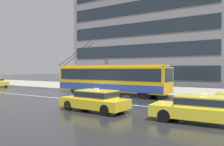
% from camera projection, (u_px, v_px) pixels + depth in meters
% --- Properties ---
extents(ground_plane, '(160.00, 160.00, 0.00)m').
position_uv_depth(ground_plane, '(90.00, 99.00, 19.06)').
color(ground_plane, '#252627').
extents(sidewalk_slab, '(80.00, 10.00, 0.14)m').
position_uv_depth(sidewalk_slab, '(139.00, 89.00, 27.51)').
color(sidewalk_slab, gray).
rests_on(sidewalk_slab, ground_plane).
extents(crosswalk_stripe_edge_near, '(0.44, 4.40, 0.01)m').
position_uv_depth(crosswalk_stripe_edge_near, '(181.00, 103.00, 16.46)').
color(crosswalk_stripe_edge_near, beige).
rests_on(crosswalk_stripe_edge_near, ground_plane).
extents(crosswalk_stripe_inner_a, '(0.44, 4.40, 0.01)m').
position_uv_depth(crosswalk_stripe_inner_a, '(193.00, 104.00, 15.99)').
color(crosswalk_stripe_inner_a, beige).
rests_on(crosswalk_stripe_inner_a, ground_plane).
extents(crosswalk_stripe_center, '(0.44, 4.40, 0.01)m').
position_uv_depth(crosswalk_stripe_center, '(207.00, 105.00, 15.52)').
color(crosswalk_stripe_center, beige).
rests_on(crosswalk_stripe_center, ground_plane).
extents(crosswalk_stripe_inner_b, '(0.44, 4.40, 0.01)m').
position_uv_depth(crosswalk_stripe_inner_b, '(221.00, 106.00, 15.04)').
color(crosswalk_stripe_inner_b, beige).
rests_on(crosswalk_stripe_inner_b, ground_plane).
extents(lane_centre_line, '(72.00, 0.14, 0.01)m').
position_uv_depth(lane_centre_line, '(81.00, 100.00, 18.04)').
color(lane_centre_line, silver).
rests_on(lane_centre_line, ground_plane).
extents(trolleybus, '(12.59, 2.64, 5.37)m').
position_uv_depth(trolleybus, '(111.00, 78.00, 21.79)').
color(trolleybus, gold).
rests_on(trolleybus, ground_plane).
extents(taxi_oncoming_near, '(4.30, 1.97, 1.39)m').
position_uv_depth(taxi_oncoming_near, '(95.00, 99.00, 13.35)').
color(taxi_oncoming_near, yellow).
rests_on(taxi_oncoming_near, ground_plane).
extents(taxi_oncoming_far, '(4.51, 1.97, 1.39)m').
position_uv_depth(taxi_oncoming_far, '(201.00, 108.00, 10.49)').
color(taxi_oncoming_far, yellow).
rests_on(taxi_oncoming_far, ground_plane).
extents(bus_shelter, '(3.70, 1.59, 2.68)m').
position_uv_depth(bus_shelter, '(114.00, 73.00, 25.68)').
color(bus_shelter, gray).
rests_on(bus_shelter, sidewalk_slab).
extents(pedestrian_at_shelter, '(0.44, 0.44, 1.75)m').
position_uv_depth(pedestrian_at_shelter, '(116.00, 81.00, 25.76)').
color(pedestrian_at_shelter, '#494A4E').
rests_on(pedestrian_at_shelter, sidewalk_slab).
extents(pedestrian_approaching_curb, '(0.51, 0.51, 1.66)m').
position_uv_depth(pedestrian_approaching_curb, '(162.00, 83.00, 22.74)').
color(pedestrian_approaching_curb, navy).
rests_on(pedestrian_approaching_curb, sidewalk_slab).
extents(pedestrian_walking_past, '(1.06, 1.06, 1.96)m').
position_uv_depth(pedestrian_walking_past, '(99.00, 76.00, 27.95)').
color(pedestrian_walking_past, navy).
rests_on(pedestrian_walking_past, sidewalk_slab).
extents(street_tree_bare, '(1.08, 1.60, 3.74)m').
position_uv_depth(street_tree_bare, '(106.00, 72.00, 27.35)').
color(street_tree_bare, brown).
rests_on(street_tree_bare, sidewalk_slab).
extents(office_tower_corner_left, '(27.25, 12.88, 29.01)m').
position_uv_depth(office_tower_corner_left, '(151.00, 5.00, 41.85)').
color(office_tower_corner_left, gray).
rests_on(office_tower_corner_left, ground_plane).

